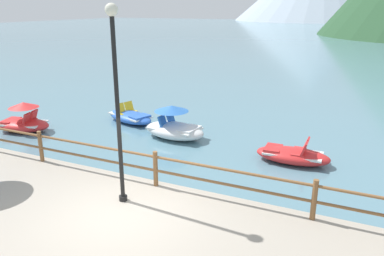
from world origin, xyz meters
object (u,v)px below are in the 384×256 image
at_px(pedal_boat_1, 292,155).
at_px(pedal_boat_2, 130,117).
at_px(pedal_boat_3, 174,127).
at_px(lamp_post, 116,90).
at_px(pedal_boat_0, 24,121).

relative_size(pedal_boat_1, pedal_boat_2, 0.86).
xyz_separation_m(pedal_boat_1, pedal_boat_3, (-4.61, 0.57, 0.18)).
relative_size(lamp_post, pedal_boat_0, 1.92).
distance_m(lamp_post, pedal_boat_1, 6.58).
bearing_deg(pedal_boat_0, pedal_boat_1, 6.64).
distance_m(pedal_boat_1, pedal_boat_3, 4.65).
bearing_deg(pedal_boat_2, pedal_boat_3, -21.62).
bearing_deg(pedal_boat_1, pedal_boat_2, 167.33).
bearing_deg(pedal_boat_0, pedal_boat_3, 16.75).
relative_size(pedal_boat_2, pedal_boat_3, 1.07).
height_order(pedal_boat_0, pedal_boat_3, pedal_boat_3).
relative_size(lamp_post, pedal_boat_2, 1.63).
relative_size(lamp_post, pedal_boat_1, 1.90).
bearing_deg(pedal_boat_0, pedal_boat_2, 41.64).
bearing_deg(pedal_boat_0, lamp_post, -26.95).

